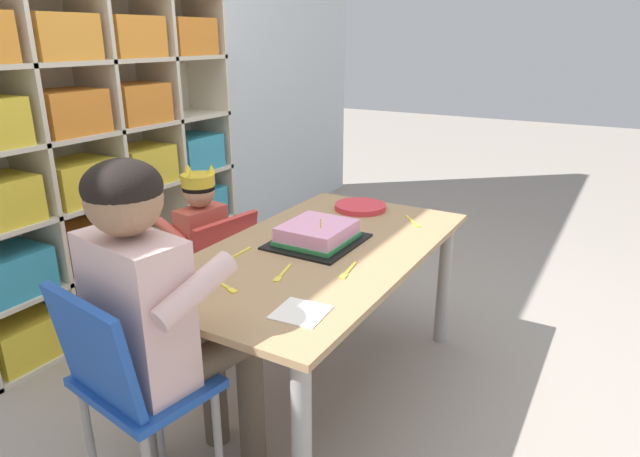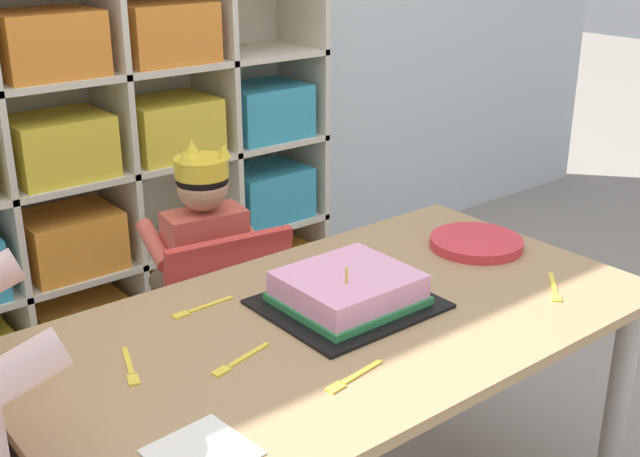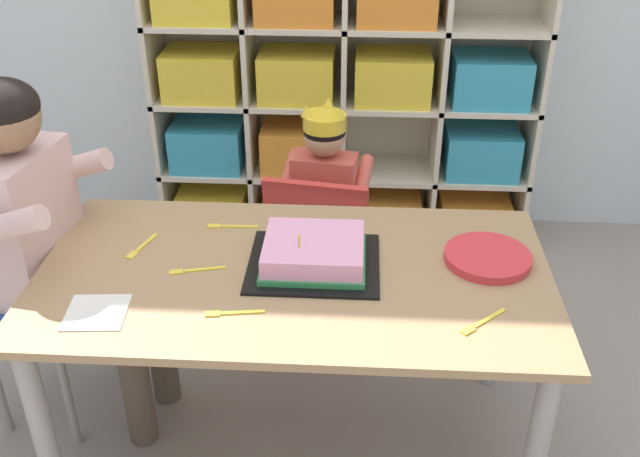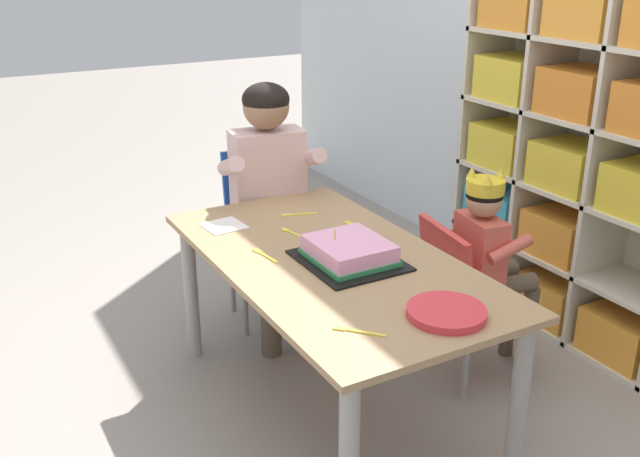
% 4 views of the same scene
% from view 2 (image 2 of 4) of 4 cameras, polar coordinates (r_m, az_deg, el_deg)
% --- Properties ---
extents(storage_cubby_shelf, '(1.52, 0.30, 1.54)m').
position_cam_2_polar(storage_cubby_shelf, '(2.63, -14.91, 6.66)').
color(storage_cubby_shelf, beige).
rests_on(storage_cubby_shelf, ground).
extents(activity_table, '(1.33, 0.72, 0.60)m').
position_cam_2_polar(activity_table, '(1.70, 1.40, -8.91)').
color(activity_table, '#A37F56').
rests_on(activity_table, ground).
extents(classroom_chair_blue, '(0.40, 0.35, 0.63)m').
position_cam_2_polar(classroom_chair_blue, '(2.17, -7.15, -5.95)').
color(classroom_chair_blue, red).
rests_on(classroom_chair_blue, ground).
extents(child_with_crown, '(0.32, 0.32, 0.83)m').
position_cam_2_polar(child_with_crown, '(2.21, -8.45, -1.73)').
color(child_with_crown, '#D15647').
rests_on(child_with_crown, ground).
extents(birthday_cake_on_tray, '(0.34, 0.30, 0.11)m').
position_cam_2_polar(birthday_cake_on_tray, '(1.70, 1.99, -4.50)').
color(birthday_cake_on_tray, black).
rests_on(birthday_cake_on_tray, activity_table).
extents(paper_plate_stack, '(0.23, 0.23, 0.02)m').
position_cam_2_polar(paper_plate_stack, '(2.03, 10.96, -0.99)').
color(paper_plate_stack, '#DB333D').
rests_on(paper_plate_stack, activity_table).
extents(paper_napkin_square, '(0.15, 0.15, 0.00)m').
position_cam_2_polar(paper_napkin_square, '(1.30, -8.36, -15.35)').
color(paper_napkin_square, white).
rests_on(paper_napkin_square, activity_table).
extents(fork_beside_plate_stack, '(0.12, 0.11, 0.00)m').
position_cam_2_polar(fork_beside_plate_stack, '(1.85, 16.19, -4.10)').
color(fork_beside_plate_stack, yellow).
rests_on(fork_beside_plate_stack, activity_table).
extents(fork_near_cake_tray, '(0.15, 0.02, 0.00)m').
position_cam_2_polar(fork_near_cake_tray, '(1.71, -8.50, -5.59)').
color(fork_near_cake_tray, yellow).
rests_on(fork_near_cake_tray, activity_table).
extents(fork_near_child_seat, '(0.14, 0.05, 0.00)m').
position_cam_2_polar(fork_near_child_seat, '(1.51, -5.81, -9.30)').
color(fork_near_child_seat, yellow).
rests_on(fork_near_child_seat, activity_table).
extents(fork_by_napkin, '(0.14, 0.04, 0.00)m').
position_cam_2_polar(fork_by_napkin, '(1.46, 2.25, -10.49)').
color(fork_by_napkin, yellow).
rests_on(fork_by_napkin, activity_table).
extents(fork_scattered_mid_table, '(0.06, 0.13, 0.00)m').
position_cam_2_polar(fork_scattered_mid_table, '(1.52, -13.24, -9.58)').
color(fork_scattered_mid_table, yellow).
rests_on(fork_scattered_mid_table, activity_table).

